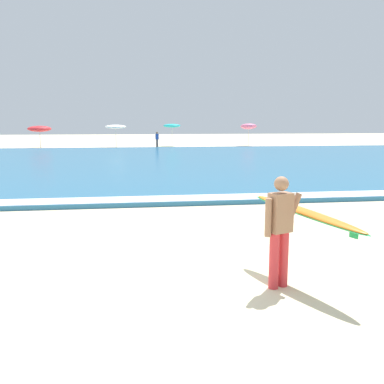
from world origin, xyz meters
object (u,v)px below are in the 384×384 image
Objects in this scene: surfer_with_board at (292,221)px; beachgoer_near_row_left at (157,139)px; beach_umbrella_2 at (172,126)px; beach_umbrella_0 at (39,129)px; beach_umbrella_1 at (116,127)px; beach_umbrella_3 at (249,126)px.

surfer_with_board is 34.83m from beachgoer_near_row_left.
beach_umbrella_2 is at bearing 87.68° from surfer_with_board.
surfer_with_board is 38.51m from beach_umbrella_0.
beach_umbrella_2 is at bearing 4.09° from beach_umbrella_0.
beach_umbrella_1 is 4.20m from beachgoer_near_row_left.
beachgoer_near_row_left is at bearing -9.57° from beach_umbrella_0.
beachgoer_near_row_left is (-9.90, -2.84, -1.20)m from beach_umbrella_3.
beach_umbrella_2 reaches higher than beach_umbrella_0.
beach_umbrella_2 reaches higher than beach_umbrella_1.
beach_umbrella_3 reaches higher than beach_umbrella_1.
beach_umbrella_3 is (21.23, 0.93, 0.19)m from beach_umbrella_0.
beach_umbrella_1 reaches higher than surfer_with_board.
beach_umbrella_0 is 21.25m from beach_umbrella_3.
beachgoer_near_row_left is at bearing -121.08° from beach_umbrella_2.
beach_umbrella_1 reaches higher than beach_umbrella_0.
surfer_with_board is at bearing -104.46° from beach_umbrella_3.
surfer_with_board reaches higher than beachgoer_near_row_left.
beach_umbrella_2 is 8.18m from beach_umbrella_3.
beach_umbrella_2 is (13.04, 0.93, 0.27)m from beach_umbrella_0.
beach_umbrella_2 is (5.67, 2.14, 0.07)m from beach_umbrella_1.
beach_umbrella_0 is 11.53m from beachgoer_near_row_left.
beach_umbrella_3 is 1.53× the size of beachgoer_near_row_left.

